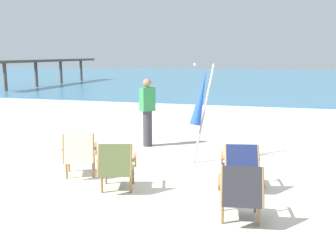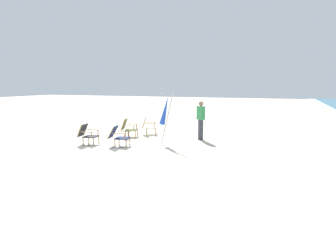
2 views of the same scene
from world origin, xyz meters
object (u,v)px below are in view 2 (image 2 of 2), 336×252
beach_chair_front_right (87,134)px  umbrella_furled_blue (165,111)px  beach_chair_front_left (128,127)px  beach_chair_back_left (118,135)px  beach_chair_mid_center (148,125)px  person_near_chairs (201,120)px

beach_chair_front_right → umbrella_furled_blue: (-1.08, 2.85, 0.90)m
umbrella_furled_blue → beach_chair_front_left: bearing=-114.1°
beach_chair_back_left → umbrella_furled_blue: size_ratio=0.42×
beach_chair_front_right → beach_chair_front_left: 2.16m
beach_chair_front_left → umbrella_furled_blue: 2.53m
beach_chair_mid_center → beach_chair_front_left: (0.94, -0.54, -0.00)m
beach_chair_mid_center → umbrella_furled_blue: bearing=40.3°
beach_chair_back_left → beach_chair_front_right: bearing=-84.7°
beach_chair_mid_center → beach_chair_back_left: bearing=1.6°
beach_chair_front_left → person_near_chairs: bearing=99.3°
beach_chair_front_left → beach_chair_back_left: bearing=17.8°
beach_chair_back_left → beach_chair_front_left: bearing=-162.2°
beach_chair_mid_center → beach_chair_back_left: beach_chair_mid_center is taller
beach_chair_front_right → beach_chair_back_left: (-0.12, 1.31, -0.00)m
beach_chair_mid_center → person_near_chairs: person_near_chairs is taller
beach_chair_front_right → beach_chair_back_left: 1.32m
umbrella_furled_blue → person_near_chairs: size_ratio=1.25×
person_near_chairs → beach_chair_back_left: bearing=-46.3°
beach_chair_mid_center → person_near_chairs: (0.42, 2.64, 0.41)m
beach_chair_front_right → person_near_chairs: (-2.56, 3.87, 0.41)m
beach_chair_front_left → person_near_chairs: person_near_chairs is taller
beach_chair_front_right → umbrella_furled_blue: 3.18m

